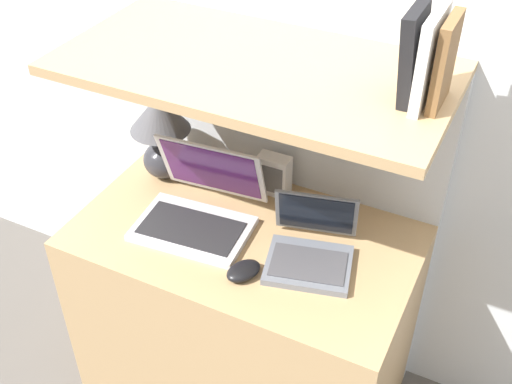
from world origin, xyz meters
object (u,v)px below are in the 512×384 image
(table_lamp, at_px, (161,129))
(router_box, at_px, (274,175))
(book_brown, at_px, (445,63))
(laptop_large, at_px, (199,208))
(book_black, at_px, (414,55))
(computer_mouse, at_px, (243,271))
(laptop_small, at_px, (311,249))
(book_white, at_px, (430,58))

(table_lamp, relative_size, router_box, 2.20)
(table_lamp, distance_m, book_brown, 0.95)
(laptop_large, relative_size, book_black, 1.69)
(computer_mouse, bearing_deg, router_box, 102.73)
(book_black, bearing_deg, table_lamp, 173.74)
(table_lamp, distance_m, laptop_large, 0.30)
(computer_mouse, distance_m, book_black, 0.72)
(table_lamp, height_order, laptop_small, table_lamp)
(table_lamp, xyz_separation_m, laptop_large, (0.22, -0.16, -0.13))
(book_brown, height_order, book_black, book_black)
(laptop_small, bearing_deg, table_lamp, 164.70)
(computer_mouse, xyz_separation_m, router_box, (-0.08, 0.38, 0.05))
(laptop_large, bearing_deg, router_box, 58.97)
(book_white, bearing_deg, book_black, 180.00)
(laptop_large, relative_size, book_white, 1.69)
(router_box, distance_m, book_black, 0.71)
(router_box, height_order, book_brown, book_brown)
(laptop_large, bearing_deg, book_brown, 6.69)
(laptop_large, bearing_deg, table_lamp, 145.16)
(table_lamp, xyz_separation_m, book_white, (0.80, -0.08, 0.45))
(laptop_small, xyz_separation_m, router_box, (-0.22, 0.23, 0.03))
(laptop_large, distance_m, computer_mouse, 0.27)
(table_lamp, bearing_deg, laptop_small, -15.30)
(router_box, distance_m, book_brown, 0.75)
(router_box, bearing_deg, book_black, -21.36)
(table_lamp, relative_size, laptop_large, 0.82)
(table_lamp, distance_m, book_black, 0.89)
(table_lamp, relative_size, book_black, 1.40)
(router_box, xyz_separation_m, book_brown, (0.47, -0.16, 0.56))
(table_lamp, bearing_deg, computer_mouse, -34.06)
(laptop_small, height_order, book_brown, book_brown)
(router_box, height_order, book_black, book_black)
(computer_mouse, height_order, book_brown, book_brown)
(computer_mouse, relative_size, book_brown, 0.61)
(book_white, relative_size, book_black, 1.00)
(book_white, bearing_deg, laptop_small, -160.59)
(table_lamp, height_order, book_brown, book_brown)
(book_brown, distance_m, book_white, 0.03)
(laptop_large, bearing_deg, laptop_small, -0.71)
(router_box, bearing_deg, book_brown, -18.44)
(computer_mouse, xyz_separation_m, book_white, (0.35, 0.22, 0.61))
(laptop_large, bearing_deg, book_black, 7.54)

